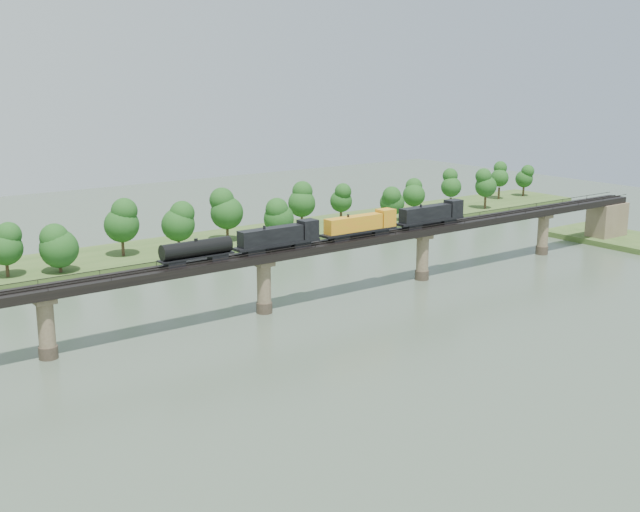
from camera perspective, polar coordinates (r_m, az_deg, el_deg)
ground at (r=126.19m, az=3.47°, el=-7.31°), size 400.00×400.00×0.00m
far_bank at (r=195.96m, az=-12.70°, el=0.12°), size 300.00×24.00×1.60m
bridge at (r=147.57m, az=-4.01°, el=-2.02°), size 236.00×30.00×11.50m
bridge_superstructure at (r=146.03m, az=-4.05°, el=0.38°), size 220.00×4.90×0.75m
far_treeline at (r=187.17m, az=-14.56°, el=1.92°), size 289.06×17.54×13.60m
freight_train at (r=154.67m, az=0.99°, el=1.91°), size 71.22×2.77×4.90m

